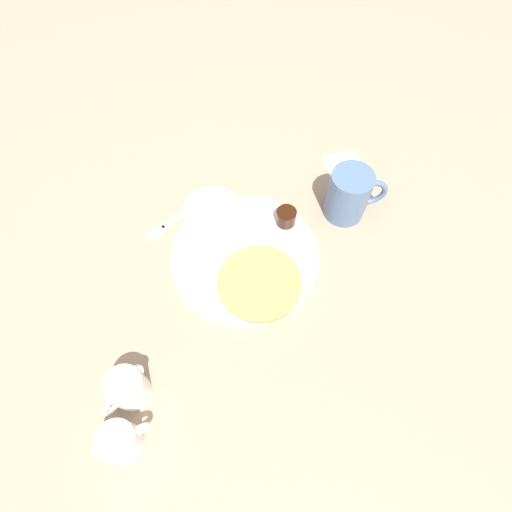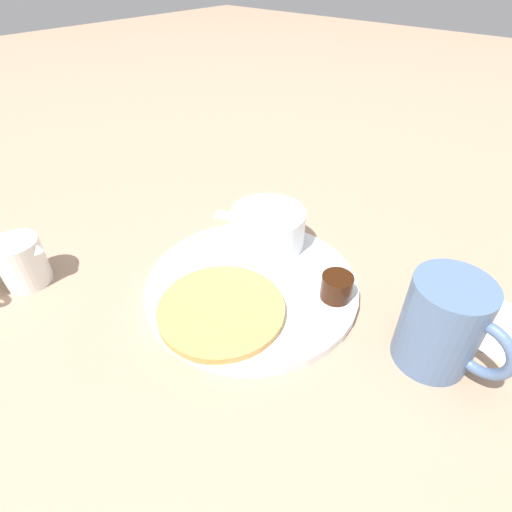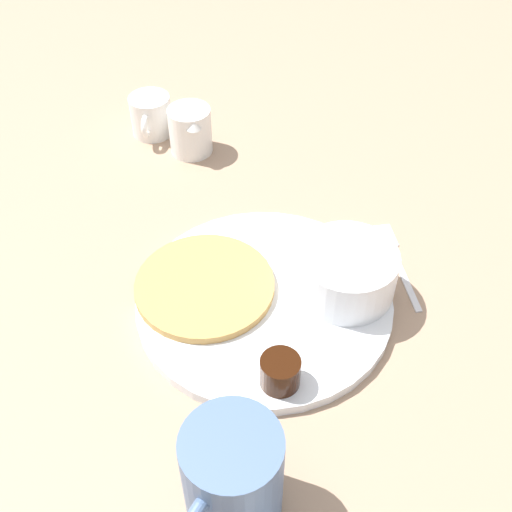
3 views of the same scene
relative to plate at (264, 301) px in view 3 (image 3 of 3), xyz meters
The scene contains 10 objects.
ground_plane 0.01m from the plate, ahead, with size 4.00×4.00×0.00m, color #9E7F66.
plate is the anchor object (origin of this frame).
pancake_stack 0.06m from the plate, behind, with size 0.14×0.14×0.01m.
bowl 0.09m from the plate, 26.16° to the left, with size 0.10×0.10×0.05m.
syrup_cup 0.11m from the plate, 63.84° to the right, with size 0.04×0.04×0.03m.
butter_ramekin 0.10m from the plate, 17.16° to the left, with size 0.05×0.05×0.05m.
coffee_mug 0.22m from the plate, 78.40° to the right, with size 0.08×0.11×0.10m.
creamer_pitcher_near 0.29m from the plate, 128.06° to the left, with size 0.06×0.07×0.06m.
creamer_pitcher_far 0.35m from the plate, 134.69° to the left, with size 0.05×0.08×0.06m.
fork 0.16m from the plate, 44.93° to the left, with size 0.07×0.12×0.00m.
Camera 3 is at (0.13, -0.41, 0.51)m, focal length 45.00 mm.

